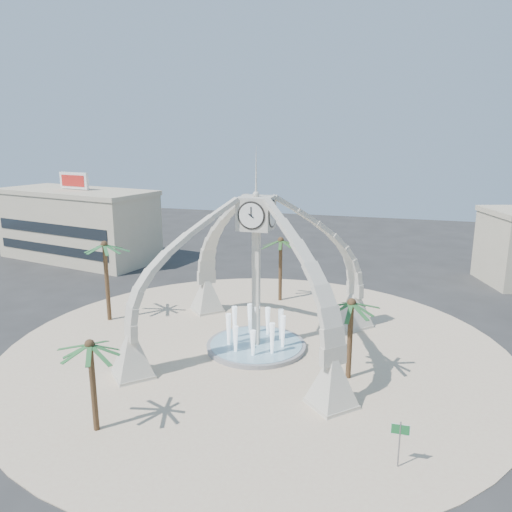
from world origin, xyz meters
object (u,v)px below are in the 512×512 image
(clock_tower, at_px, (256,271))
(palm_south, at_px, (90,346))
(fountain, at_px, (256,345))
(palm_east, at_px, (351,304))
(palm_north, at_px, (281,241))
(palm_west, at_px, (104,246))
(street_sign, at_px, (400,435))

(clock_tower, relative_size, palm_south, 2.95)
(fountain, distance_m, palm_east, 9.80)
(fountain, distance_m, palm_north, 13.67)
(palm_east, xyz_separation_m, palm_north, (-8.68, 15.24, 0.76))
(palm_west, xyz_separation_m, palm_north, (13.89, 10.00, -0.77))
(clock_tower, xyz_separation_m, palm_north, (-0.99, 12.22, -0.17))
(palm_east, relative_size, palm_west, 0.80)
(palm_west, distance_m, palm_south, 18.40)
(palm_north, bearing_deg, palm_west, -144.23)
(palm_north, bearing_deg, street_sign, -63.39)
(fountain, xyz_separation_m, street_sign, (11.23, -12.16, 1.60))
(palm_west, relative_size, palm_south, 1.31)
(palm_west, relative_size, palm_north, 1.11)
(fountain, bearing_deg, palm_west, 171.52)
(palm_west, xyz_separation_m, street_sign, (26.10, -14.38, -5.20))
(palm_east, height_order, palm_west, palm_west)
(palm_north, bearing_deg, palm_south, -100.35)
(fountain, relative_size, street_sign, 3.02)
(fountain, distance_m, palm_west, 16.51)
(palm_north, bearing_deg, fountain, -85.38)
(clock_tower, distance_m, street_sign, 17.18)
(fountain, distance_m, street_sign, 16.63)
(palm_south, bearing_deg, palm_west, 120.01)
(palm_east, height_order, street_sign, palm_east)
(palm_north, height_order, street_sign, palm_north)
(palm_west, height_order, street_sign, palm_west)
(fountain, height_order, palm_south, palm_south)
(palm_east, distance_m, palm_west, 23.21)
(clock_tower, xyz_separation_m, palm_south, (-5.71, -13.64, -1.17))
(palm_east, distance_m, palm_north, 17.55)
(palm_north, bearing_deg, clock_tower, -85.38)
(fountain, relative_size, palm_north, 1.11)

